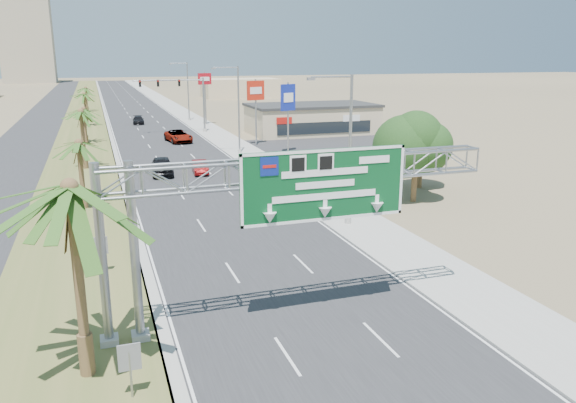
# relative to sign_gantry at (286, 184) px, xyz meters

# --- Properties ---
(road) EXTENTS (12.00, 300.00, 0.02)m
(road) POSITION_rel_sign_gantry_xyz_m (1.06, 100.07, -6.05)
(road) COLOR #28282B
(road) RESTS_ON ground
(sidewalk_right) EXTENTS (4.00, 300.00, 0.10)m
(sidewalk_right) POSITION_rel_sign_gantry_xyz_m (9.56, 100.07, -6.01)
(sidewalk_right) COLOR #9E9B93
(sidewalk_right) RESTS_ON ground
(median_grass) EXTENTS (7.00, 300.00, 0.12)m
(median_grass) POSITION_rel_sign_gantry_xyz_m (-8.94, 100.07, -6.00)
(median_grass) COLOR #505E29
(median_grass) RESTS_ON ground
(opposing_road) EXTENTS (8.00, 300.00, 0.02)m
(opposing_road) POSITION_rel_sign_gantry_xyz_m (-15.94, 100.07, -6.05)
(opposing_road) COLOR #28282B
(opposing_road) RESTS_ON ground
(sign_gantry) EXTENTS (16.75, 1.24, 7.50)m
(sign_gantry) POSITION_rel_sign_gantry_xyz_m (0.00, 0.00, 0.00)
(sign_gantry) COLOR gray
(sign_gantry) RESTS_ON ground
(palm_near) EXTENTS (5.70, 5.70, 8.35)m
(palm_near) POSITION_rel_sign_gantry_xyz_m (-8.14, -1.93, 0.87)
(palm_near) COLOR brown
(palm_near) RESTS_ON ground
(palm_row_b) EXTENTS (3.99, 3.99, 5.95)m
(palm_row_b) POSITION_rel_sign_gantry_xyz_m (-8.44, 22.07, -1.16)
(palm_row_b) COLOR brown
(palm_row_b) RESTS_ON ground
(palm_row_c) EXTENTS (3.99, 3.99, 6.75)m
(palm_row_c) POSITION_rel_sign_gantry_xyz_m (-8.44, 38.07, -0.39)
(palm_row_c) COLOR brown
(palm_row_c) RESTS_ON ground
(palm_row_d) EXTENTS (3.99, 3.99, 5.45)m
(palm_row_d) POSITION_rel_sign_gantry_xyz_m (-8.44, 56.07, -1.64)
(palm_row_d) COLOR brown
(palm_row_d) RESTS_ON ground
(palm_row_e) EXTENTS (3.99, 3.99, 6.15)m
(palm_row_e) POSITION_rel_sign_gantry_xyz_m (-8.44, 75.07, -0.97)
(palm_row_e) COLOR brown
(palm_row_e) RESTS_ON ground
(palm_row_f) EXTENTS (3.99, 3.99, 5.75)m
(palm_row_f) POSITION_rel_sign_gantry_xyz_m (-8.44, 100.07, -1.35)
(palm_row_f) COLOR brown
(palm_row_f) RESTS_ON ground
(streetlight_near) EXTENTS (3.27, 0.44, 10.00)m
(streetlight_near) POSITION_rel_sign_gantry_xyz_m (8.36, 12.07, -1.36)
(streetlight_near) COLOR gray
(streetlight_near) RESTS_ON ground
(streetlight_mid) EXTENTS (3.27, 0.44, 10.00)m
(streetlight_mid) POSITION_rel_sign_gantry_xyz_m (8.36, 42.07, -1.36)
(streetlight_mid) COLOR gray
(streetlight_mid) RESTS_ON ground
(streetlight_far) EXTENTS (3.27, 0.44, 10.00)m
(streetlight_far) POSITION_rel_sign_gantry_xyz_m (8.36, 78.07, -1.36)
(streetlight_far) COLOR gray
(streetlight_far) RESTS_ON ground
(signal_mast) EXTENTS (10.28, 0.71, 8.00)m
(signal_mast) POSITION_rel_sign_gantry_xyz_m (6.23, 62.05, -1.21)
(signal_mast) COLOR gray
(signal_mast) RESTS_ON ground
(store_building) EXTENTS (18.00, 10.00, 4.00)m
(store_building) POSITION_rel_sign_gantry_xyz_m (23.06, 56.07, -4.06)
(store_building) COLOR #CEB58B
(store_building) RESTS_ON ground
(oak_near) EXTENTS (4.50, 4.50, 6.80)m
(oak_near) POSITION_rel_sign_gantry_xyz_m (16.06, 16.07, -1.53)
(oak_near) COLOR brown
(oak_near) RESTS_ON ground
(oak_far) EXTENTS (3.50, 3.50, 5.60)m
(oak_far) POSITION_rel_sign_gantry_xyz_m (19.06, 20.07, -2.24)
(oak_far) COLOR brown
(oak_far) RESTS_ON ground
(median_signback_a) EXTENTS (0.75, 0.08, 2.08)m
(median_signback_a) POSITION_rel_sign_gantry_xyz_m (-6.74, -3.93, -4.61)
(median_signback_a) COLOR gray
(median_signback_a) RESTS_ON ground
(median_signback_b) EXTENTS (0.75, 0.08, 2.08)m
(median_signback_b) POSITION_rel_sign_gantry_xyz_m (-7.44, 8.07, -4.61)
(median_signback_b) COLOR gray
(median_signback_b) RESTS_ON ground
(tower_distant) EXTENTS (20.00, 16.00, 35.00)m
(tower_distant) POSITION_rel_sign_gantry_xyz_m (-30.94, 240.07, 11.44)
(tower_distant) COLOR tan
(tower_distant) RESTS_ON ground
(building_distant_right) EXTENTS (20.00, 12.00, 5.00)m
(building_distant_right) POSITION_rel_sign_gantry_xyz_m (31.06, 130.07, -3.56)
(building_distant_right) COLOR #CEB58B
(building_distant_right) RESTS_ON ground
(car_left_lane) EXTENTS (2.37, 5.12, 1.70)m
(car_left_lane) POSITION_rel_sign_gantry_xyz_m (-1.44, 32.76, -5.21)
(car_left_lane) COLOR black
(car_left_lane) RESTS_ON ground
(car_mid_lane) EXTENTS (1.65, 3.98, 1.28)m
(car_mid_lane) POSITION_rel_sign_gantry_xyz_m (2.12, 32.26, -5.42)
(car_mid_lane) COLOR maroon
(car_mid_lane) RESTS_ON ground
(car_right_lane) EXTENTS (3.40, 6.06, 1.60)m
(car_right_lane) POSITION_rel_sign_gantry_xyz_m (3.10, 53.40, -5.26)
(car_right_lane) COLOR gray
(car_right_lane) RESTS_ON ground
(car_far) EXTENTS (2.03, 4.50, 1.28)m
(car_far) POSITION_rel_sign_gantry_xyz_m (-0.29, 76.04, -5.42)
(car_far) COLOR black
(car_far) RESTS_ON ground
(pole_sign_red_near) EXTENTS (2.39, 0.94, 8.31)m
(pole_sign_red_near) POSITION_rel_sign_gantry_xyz_m (12.15, 47.56, 0.42)
(pole_sign_red_near) COLOR gray
(pole_sign_red_near) RESTS_ON ground
(pole_sign_blue) EXTENTS (1.97, 1.02, 8.17)m
(pole_sign_blue) POSITION_rel_sign_gantry_xyz_m (14.06, 40.64, 0.06)
(pole_sign_blue) COLOR gray
(pole_sign_blue) RESTS_ON ground
(pole_sign_red_far) EXTENTS (2.22, 0.63, 8.56)m
(pole_sign_red_far) POSITION_rel_sign_gantry_xyz_m (10.20, 71.02, 0.71)
(pole_sign_red_far) COLOR gray
(pole_sign_red_far) RESTS_ON ground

